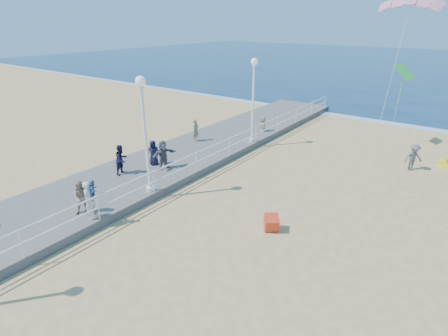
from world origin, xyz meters
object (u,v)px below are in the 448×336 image
Objects in this scene: lamp_post_mid at (144,124)px; spectator_4 at (153,153)px; spectator_6 at (196,130)px; woman_holding_toddler at (90,200)px; beach_walker_a at (413,157)px; box_kite at (271,224)px; spectator_1 at (82,198)px; toddler_held at (94,190)px; spectator_5 at (163,155)px; spectator_7 at (122,160)px; lamp_post_far at (253,92)px; beach_chair_left at (444,163)px; beach_walker_c at (263,127)px.

lamp_post_mid is 3.78× the size of spectator_4.
woman_holding_toddler is at bearing -169.79° from spectator_6.
spectator_4 is (-2.22, 5.47, -0.11)m from woman_holding_toddler.
beach_walker_a is 10.63m from box_kite.
spectator_6 is at bearing 48.16° from spectator_1.
spectator_6 is at bearing -4.88° from toddler_held.
spectator_5 reaches higher than spectator_1.
spectator_7 reaches higher than box_kite.
spectator_7 is (0.39, -6.34, 0.03)m from spectator_6.
lamp_post_far is 6.40× the size of toddler_held.
spectator_4 is at bearing 98.39° from spectator_5.
spectator_1 is (-0.66, -12.06, -2.53)m from lamp_post_far.
lamp_post_mid is 3.70m from spectator_5.
lamp_post_mid is 8.87× the size of box_kite.
spectator_4 is at bearing -176.68° from spectator_6.
woman_holding_toddler is at bearing -124.29° from beach_chair_left.
beach_walker_a is 2.57× the size of box_kite.
spectator_4 is 14.48m from beach_walker_a.
spectator_6 reaches higher than box_kite.
beach_chair_left is at bearing 49.85° from lamp_post_mid.
spectator_5 is 9.13m from beach_walker_c.
lamp_post_mid is at bearing -130.15° from beach_chair_left.
spectator_6 is at bearing -156.96° from beach_chair_left.
spectator_1 is 19.52m from beach_chair_left.
beach_walker_a is 9.94m from beach_walker_c.
toddler_held is at bearing -44.30° from beach_walker_c.
beach_chair_left is at bearing -73.47° from spectator_6.
box_kite is at bearing -53.42° from lamp_post_far.
spectator_4 is at bearing -57.52° from beach_walker_c.
spectator_5 is (-1.44, -6.66, -2.48)m from lamp_post_far.
box_kite is at bearing -79.04° from toddler_held.
beach_walker_a is 2.30m from beach_chair_left.
lamp_post_mid is 14.74m from beach_walker_a.
lamp_post_mid is 3.46× the size of beach_walker_a.
lamp_post_far is 11.90m from beach_chair_left.
spectator_1 is 0.95× the size of beach_walker_a.
spectator_5 is 2.17m from spectator_7.
lamp_post_mid is 3.58× the size of beach_walker_c.
spectator_4 reaches higher than beach_walker_c.
beach_walker_c is at bearing -173.33° from beach_chair_left.
beach_walker_a is at bearing 12.29° from lamp_post_far.
toddler_held is at bearing -46.67° from spectator_1.
lamp_post_far reaches higher than toddler_held.
toddler_held is (0.15, 0.15, 0.45)m from woman_holding_toddler.
spectator_7 reaches higher than spectator_5.
woman_holding_toddler is 1.03× the size of spectator_7.
spectator_1 reaches higher than beach_walker_a.
spectator_5 is (-1.39, 5.43, -0.03)m from woman_holding_toddler.
woman_holding_toddler is 19.20m from beach_chair_left.
spectator_1 is 5.46m from spectator_5.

